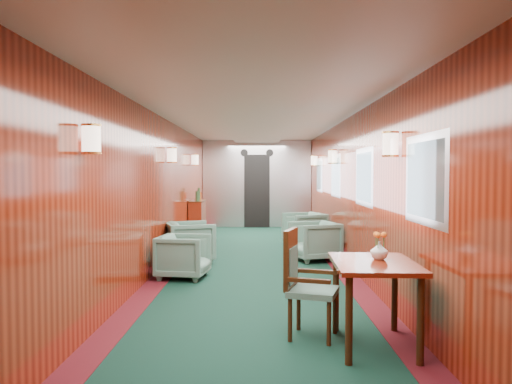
# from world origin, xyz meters

# --- Properties ---
(room) EXTENTS (12.00, 12.10, 2.40)m
(room) POSITION_xyz_m (0.00, 0.00, 1.63)
(room) COLOR #0D3023
(room) RESTS_ON ground
(bulkhead) EXTENTS (2.98, 0.17, 2.39)m
(bulkhead) POSITION_xyz_m (0.00, 5.91, 1.18)
(bulkhead) COLOR silver
(bulkhead) RESTS_ON ground
(windows_right) EXTENTS (0.02, 8.60, 0.80)m
(windows_right) POSITION_xyz_m (1.49, 0.25, 1.45)
(windows_right) COLOR silver
(windows_right) RESTS_ON ground
(wall_sconces) EXTENTS (2.97, 7.97, 0.25)m
(wall_sconces) POSITION_xyz_m (0.00, 0.57, 1.79)
(wall_sconces) COLOR beige
(wall_sconces) RESTS_ON ground
(dining_table) EXTENTS (0.73, 1.01, 0.74)m
(dining_table) POSITION_xyz_m (1.05, -3.54, 0.62)
(dining_table) COLOR maroon
(dining_table) RESTS_ON ground
(side_chair) EXTENTS (0.54, 0.56, 0.99)m
(side_chair) POSITION_xyz_m (0.46, -3.28, 0.54)
(side_chair) COLOR #214D46
(side_chair) RESTS_ON ground
(credenza) EXTENTS (0.31, 0.99, 1.16)m
(credenza) POSITION_xyz_m (-1.34, 3.46, 0.45)
(credenza) COLOR maroon
(credenza) RESTS_ON ground
(flower_vase) EXTENTS (0.16, 0.16, 0.16)m
(flower_vase) POSITION_xyz_m (1.12, -3.44, 0.82)
(flower_vase) COLOR beige
(flower_vase) RESTS_ON dining_table
(armchair_left_near) EXTENTS (0.78, 0.76, 0.62)m
(armchair_left_near) POSITION_xyz_m (-1.02, -0.75, 0.31)
(armchair_left_near) COLOR #214D46
(armchair_left_near) RESTS_ON ground
(armchair_left_far) EXTENTS (0.96, 0.95, 0.69)m
(armchair_left_far) POSITION_xyz_m (-1.11, 0.50, 0.35)
(armchair_left_far) COLOR #214D46
(armchair_left_far) RESTS_ON ground
(armchair_right_near) EXTENTS (0.92, 0.91, 0.67)m
(armchair_right_near) POSITION_xyz_m (1.01, 0.70, 0.34)
(armchair_right_near) COLOR #214D46
(armchair_right_near) RESTS_ON ground
(armchair_right_far) EXTENTS (0.96, 0.95, 0.68)m
(armchair_right_far) POSITION_xyz_m (1.00, 2.48, 0.34)
(armchair_right_far) COLOR #214D46
(armchair_right_far) RESTS_ON ground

